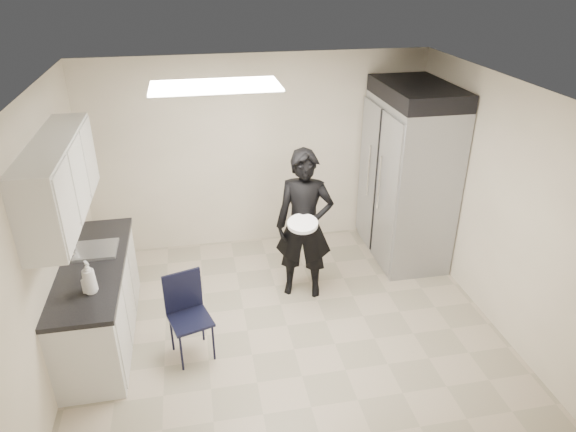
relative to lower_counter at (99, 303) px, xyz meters
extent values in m
plane|color=tan|center=(1.95, -0.20, -0.43)|extent=(4.50, 4.50, 0.00)
plane|color=white|center=(1.95, -0.20, 2.17)|extent=(4.50, 4.50, 0.00)
plane|color=beige|center=(1.95, 1.80, 0.87)|extent=(4.50, 0.00, 4.50)
plane|color=beige|center=(-0.30, -0.20, 0.87)|extent=(0.00, 4.00, 4.00)
plane|color=beige|center=(4.20, -0.20, 0.87)|extent=(0.00, 4.00, 4.00)
cube|color=white|center=(1.35, 0.20, 2.14)|extent=(1.20, 0.60, 0.02)
cube|color=silver|center=(0.00, 0.00, 0.00)|extent=(0.60, 1.90, 0.86)
cube|color=black|center=(0.00, 0.00, 0.46)|extent=(0.64, 1.95, 0.05)
cube|color=gray|center=(0.02, 0.25, 0.44)|extent=(0.42, 0.40, 0.14)
cylinder|color=silver|center=(-0.18, 0.25, 0.59)|extent=(0.02, 0.02, 0.24)
cube|color=silver|center=(-0.13, 0.00, 1.40)|extent=(0.35, 1.80, 0.75)
cube|color=black|center=(-0.19, 1.15, 1.19)|extent=(0.22, 0.30, 0.35)
cube|color=yellow|center=(-0.29, -0.10, 0.79)|extent=(0.00, 0.12, 0.07)
cube|color=yellow|center=(-0.29, 0.10, 0.75)|extent=(0.00, 0.12, 0.07)
cube|color=gray|center=(3.78, 1.07, 0.62)|extent=(0.80, 1.35, 2.10)
cube|color=black|center=(3.78, 1.07, 1.77)|extent=(0.80, 1.35, 0.20)
cube|color=black|center=(0.93, -0.47, 0.00)|extent=(0.48, 0.48, 0.87)
imported|color=black|center=(2.27, 0.42, 0.47)|extent=(0.76, 0.61, 1.80)
cylinder|color=white|center=(2.20, 0.18, 0.62)|extent=(0.42, 0.42, 0.04)
imported|color=silver|center=(0.08, -0.50, 0.64)|extent=(0.17, 0.17, 0.33)
imported|color=#B7B7C4|center=(0.07, -0.49, 0.59)|extent=(0.13, 0.13, 0.21)
camera|label=1|loc=(1.11, -4.63, 3.21)|focal=32.00mm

